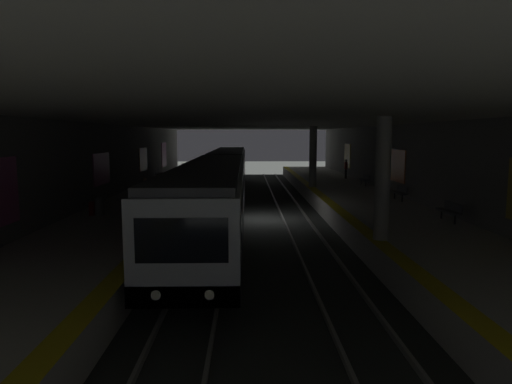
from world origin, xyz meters
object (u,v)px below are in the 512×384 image
object	(u,v)px
metro_train	(223,179)
person_waiting_near	(145,191)
bench_right_mid	(159,173)
person_walking_mid	(346,168)
bench_left_far	(365,179)
person_standing_far	(183,172)
pillar_far	(313,157)
suitcase_rolling	(92,208)
pillar_near	(383,179)
backpack_on_floor	(174,190)
trash_bin	(100,206)
bench_left_near	(450,210)
bench_left_mid	(400,192)

from	to	relation	value
metro_train	person_waiting_near	bearing A→B (deg)	145.56
metro_train	bench_right_mid	bearing A→B (deg)	31.90
person_walking_mid	bench_right_mid	bearing A→B (deg)	89.51
bench_left_far	person_standing_far	world-z (taller)	person_standing_far
pillar_far	suitcase_rolling	world-z (taller)	pillar_far
person_waiting_near	suitcase_rolling	size ratio (longest dim) A/B	1.63
bench_left_far	person_standing_far	xyz separation A→B (m)	(2.90, 14.49, 0.31)
metro_train	bench_right_mid	distance (m)	11.99
pillar_near	metro_train	size ratio (longest dim) A/B	0.12
person_walking_mid	backpack_on_floor	size ratio (longest dim) A/B	4.33
pillar_far	bench_left_far	xyz separation A→B (m)	(0.89, -4.18, -1.75)
bench_left_far	person_waiting_near	distance (m)	17.90
person_waiting_near	person_walking_mid	size ratio (longest dim) A/B	0.91
suitcase_rolling	person_standing_far	bearing A→B (deg)	-7.86
metro_train	backpack_on_floor	world-z (taller)	metro_train
person_standing_far	suitcase_rolling	distance (m)	15.96
bench_left_far	person_standing_far	bearing A→B (deg)	78.67
suitcase_rolling	trash_bin	bearing A→B (deg)	-81.43
person_walking_mid	trash_bin	size ratio (longest dim) A/B	2.04
bench_left_near	trash_bin	bearing A→B (deg)	83.13
trash_bin	person_standing_far	bearing A→B (deg)	-6.67
person_waiting_near	person_standing_far	world-z (taller)	person_waiting_near
bench_left_mid	person_standing_far	bearing A→B (deg)	52.75
backpack_on_floor	trash_bin	bearing A→B (deg)	165.71
pillar_far	bench_left_near	bearing A→B (deg)	-163.28
person_walking_mid	pillar_near	bearing A→B (deg)	170.62
pillar_near	bench_left_near	size ratio (longest dim) A/B	2.68
bench_left_far	bench_left_mid	bearing A→B (deg)	180.00
bench_left_mid	suitcase_rolling	bearing A→B (deg)	106.02
suitcase_rolling	backpack_on_floor	xyz separation A→B (m)	(8.73, -2.55, -0.14)
bench_left_far	person_waiting_near	size ratio (longest dim) A/B	1.07
suitcase_rolling	trash_bin	xyz separation A→B (m)	(0.05, -0.34, 0.09)
pillar_near	bench_left_far	distance (m)	18.86
pillar_near	bench_left_near	xyz separation A→B (m)	(3.49, -4.18, -1.75)
pillar_near	bench_right_mid	world-z (taller)	pillar_near
bench_left_near	backpack_on_floor	xyz separation A→B (m)	(10.65, 14.12, -0.32)
pillar_far	backpack_on_floor	bearing A→B (deg)	108.25
bench_left_mid	person_standing_far	size ratio (longest dim) A/B	1.09
suitcase_rolling	bench_left_mid	bearing A→B (deg)	-73.98
trash_bin	suitcase_rolling	bearing A→B (deg)	98.57
pillar_near	metro_train	distance (m)	15.39
metro_train	bench_left_far	size ratio (longest dim) A/B	23.14
metro_train	person_waiting_near	xyz separation A→B (m)	(-5.77, 3.96, -0.12)
metro_train	bench_left_mid	bearing A→B (deg)	-108.94
metro_train	bench_left_near	xyz separation A→B (m)	(-10.39, -10.73, -0.45)
bench_left_far	pillar_far	bearing A→B (deg)	102.02
person_standing_far	backpack_on_floor	bearing A→B (deg)	-177.02
person_standing_far	suitcase_rolling	size ratio (longest dim) A/B	1.60
bench_left_far	pillar_near	bearing A→B (deg)	167.12
pillar_near	bench_left_mid	distance (m)	11.15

